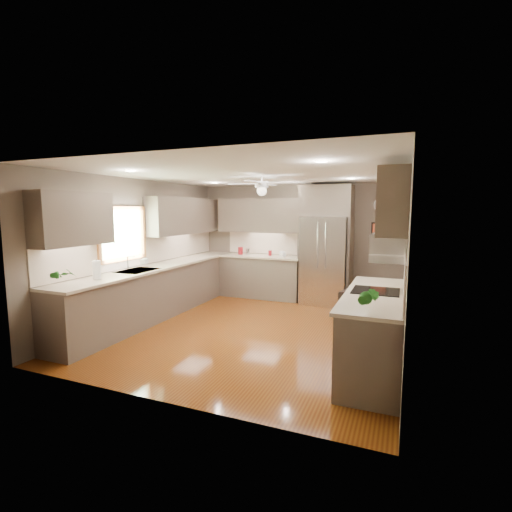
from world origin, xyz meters
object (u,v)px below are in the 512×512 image
Objects in this scene: potted_plant_left at (64,274)px; refrigerator at (325,247)px; canister_b at (248,252)px; soap_bottle at (145,261)px; canister_a at (241,251)px; canister_d at (270,253)px; bowl at (282,255)px; potted_plant_right at (369,298)px; microwave at (388,247)px; paper_towel at (97,270)px; stool at (353,304)px.

potted_plant_left is 0.13× the size of refrigerator.
canister_b is 0.44× the size of potted_plant_left.
soap_bottle reaches higher than canister_b.
canister_a is 0.71m from canister_d.
bowl is at bearing 52.00° from soap_bottle.
canister_b is at bearing 7.70° from canister_a.
bowl is (1.71, 4.11, -0.14)m from potted_plant_left.
potted_plant_right is 1.51× the size of bowl.
microwave is 4.06m from paper_towel.
refrigerator reaches higher than potted_plant_right.
paper_towel is at bearing 174.67° from potted_plant_right.
potted_plant_right is 0.54× the size of microwave.
potted_plant_right is 4.49m from bowl.
refrigerator is at bearing 53.35° from paper_towel.
stool is at bearing -17.33° from canister_a.
canister_b is at bearing 178.07° from refrigerator.
paper_towel is (-0.69, -3.57, 0.06)m from canister_a.
refrigerator is at bearing 131.21° from stool.
soap_bottle is 2.95m from bowl.
canister_d is at bearing 71.15° from potted_plant_left.
paper_towel reaches higher than bowl.
potted_plant_right reaches higher than bowl.
canister_a is at bearing 128.79° from potted_plant_right.
paper_towel is (-0.86, -3.60, 0.07)m from canister_b.
potted_plant_left is (-1.41, -4.14, 0.10)m from canister_d.
stool is at bearing 108.37° from microwave.
stool is (-0.53, 3.11, -0.85)m from potted_plant_right.
canister_d reaches higher than bowl.
potted_plant_left is 0.59× the size of microwave.
stool is at bearing -26.70° from bowl.
paper_towel reaches higher than canister_b.
stool is at bearing 23.50° from soap_bottle.
bowl is at bearing 67.48° from potted_plant_left.
potted_plant_left is at bearing -108.85° from canister_d.
bowl is at bearing -4.88° from canister_d.
potted_plant_left reaches higher than canister_b.
potted_plant_left is at bearing -123.04° from refrigerator.
canister_d is at bearing 121.81° from potted_plant_right.
potted_plant_right is at bearing -5.33° from paper_towel.
canister_d is 0.05× the size of refrigerator.
canister_a is 0.36× the size of stool.
canister_b is 0.71× the size of soap_bottle.
canister_b is 2.71m from stool.
bowl is 3.60m from microwave.
stool is at bearing 44.60° from potted_plant_left.
bowl is (1.81, 2.32, -0.08)m from soap_bottle.
canister_b reaches higher than canister_d.
soap_bottle is at bearing -128.00° from bowl.
canister_d is 2.24m from stool.
potted_plant_right is (3.97, -1.61, 0.05)m from soap_bottle.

